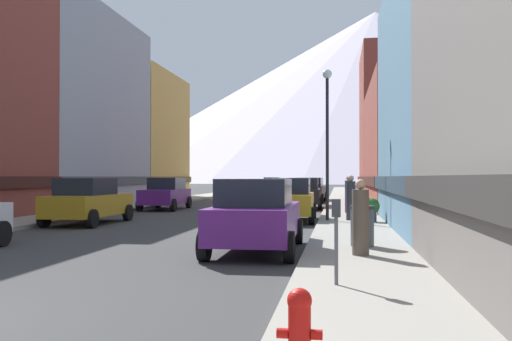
{
  "coord_description": "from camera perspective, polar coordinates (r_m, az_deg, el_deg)",
  "views": [
    {
      "loc": [
        5.79,
        -5.02,
        1.82
      ],
      "look_at": [
        0.4,
        29.82,
        2.25
      ],
      "focal_mm": 37.67,
      "sensor_mm": 36.0,
      "label": 1
    }
  ],
  "objects": [
    {
      "name": "sidewalk_left",
      "position": [
        41.83,
        -7.96,
        -3.08
      ],
      "size": [
        2.5,
        100.0,
        0.15
      ],
      "primitive_type": "cube",
      "color": "gray",
      "rests_on": "ground"
    },
    {
      "name": "sidewalk_right",
      "position": [
        40.06,
        9.45,
        -3.19
      ],
      "size": [
        2.5,
        100.0,
        0.15
      ],
      "primitive_type": "cube",
      "color": "gray",
      "rests_on": "ground"
    },
    {
      "name": "storefront_left_2",
      "position": [
        34.87,
        -20.16,
        5.76
      ],
      "size": [
        7.29,
        12.57,
        11.8
      ],
      "color": "#99A5B2",
      "rests_on": "ground"
    },
    {
      "name": "storefront_left_3",
      "position": [
        45.52,
        -14.24,
        3.26
      ],
      "size": [
        9.27,
        10.06,
        10.23
      ],
      "color": "#D8B259",
      "rests_on": "ground"
    },
    {
      "name": "storefront_right_2",
      "position": [
        31.46,
        18.45,
        2.18
      ],
      "size": [
        7.43,
        12.93,
        7.03
      ],
      "color": "brown",
      "rests_on": "ground"
    },
    {
      "name": "storefront_right_3",
      "position": [
        42.27,
        16.62,
        4.36
      ],
      "size": [
        8.38,
        8.26,
        11.41
      ],
      "color": "brown",
      "rests_on": "ground"
    },
    {
      "name": "car_left_1",
      "position": [
        21.78,
        -17.38,
        -3.1
      ],
      "size": [
        2.08,
        4.41,
        1.78
      ],
      "color": "#B28419",
      "rests_on": "ground"
    },
    {
      "name": "car_left_2",
      "position": [
        30.49,
        -9.56,
        -2.42
      ],
      "size": [
        2.19,
        4.46,
        1.78
      ],
      "color": "#591E72",
      "rests_on": "ground"
    },
    {
      "name": "car_right_0",
      "position": [
        13.11,
        0.03,
        -4.74
      ],
      "size": [
        2.12,
        4.43,
        1.78
      ],
      "color": "#591E72",
      "rests_on": "ground"
    },
    {
      "name": "car_right_1",
      "position": [
        22.22,
        3.65,
        -3.08
      ],
      "size": [
        2.15,
        4.44,
        1.78
      ],
      "color": "#B28419",
      "rests_on": "ground"
    },
    {
      "name": "car_right_2",
      "position": [
        31.15,
        5.13,
        -2.39
      ],
      "size": [
        2.17,
        4.45,
        1.78
      ],
      "color": "black",
      "rests_on": "ground"
    },
    {
      "name": "car_right_3",
      "position": [
        39.07,
        5.87,
        -2.05
      ],
      "size": [
        2.24,
        4.48,
        1.78
      ],
      "color": "black",
      "rests_on": "ground"
    },
    {
      "name": "car_driving_0",
      "position": [
        59.82,
        1.69,
        -1.58
      ],
      "size": [
        2.06,
        4.4,
        1.78
      ],
      "color": "#19478C",
      "rests_on": "ground"
    },
    {
      "name": "fire_hydrant_near",
      "position": [
        4.89,
        4.64,
        -16.09
      ],
      "size": [
        0.4,
        0.22,
        0.7
      ],
      "color": "red",
      "rests_on": "sidewalk_right"
    },
    {
      "name": "parking_meter_near",
      "position": [
        8.49,
        8.52,
        -6.17
      ],
      "size": [
        0.14,
        0.1,
        1.33
      ],
      "color": "#595960",
      "rests_on": "sidewalk_right"
    },
    {
      "name": "trash_bin_right",
      "position": [
        13.31,
        11.22,
        -5.77
      ],
      "size": [
        0.59,
        0.59,
        0.98
      ],
      "color": "#4C5156",
      "rests_on": "sidewalk_right"
    },
    {
      "name": "potted_plant_0",
      "position": [
        20.57,
        12.17,
        -3.91
      ],
      "size": [
        0.6,
        0.6,
        0.89
      ],
      "color": "#4C4C51",
      "rests_on": "sidewalk_right"
    },
    {
      "name": "pedestrian_0",
      "position": [
        11.77,
        11.04,
        -5.19
      ],
      "size": [
        0.36,
        0.36,
        1.63
      ],
      "color": "brown",
      "rests_on": "sidewalk_right"
    },
    {
      "name": "pedestrian_1",
      "position": [
        21.18,
        10.04,
        -3.02
      ],
      "size": [
        0.36,
        0.36,
        1.74
      ],
      "color": "#333338",
      "rests_on": "sidewalk_right"
    },
    {
      "name": "pedestrian_2",
      "position": [
        25.64,
        9.82,
        -2.61
      ],
      "size": [
        0.36,
        0.36,
        1.75
      ],
      "color": "navy",
      "rests_on": "sidewalk_right"
    },
    {
      "name": "streetlamp_right",
      "position": [
        21.07,
        7.57,
        5.2
      ],
      "size": [
        0.36,
        0.36,
        5.86
      ],
      "color": "black",
      "rests_on": "sidewalk_right"
    },
    {
      "name": "mountain_backdrop",
      "position": [
        268.48,
        12.57,
        7.71
      ],
      "size": [
        273.34,
        273.34,
        82.0
      ],
      "primitive_type": "cone",
      "color": "silver",
      "rests_on": "ground"
    }
  ]
}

